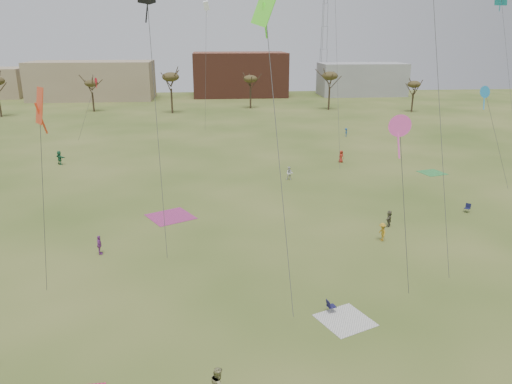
{
  "coord_description": "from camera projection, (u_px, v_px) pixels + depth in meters",
  "views": [
    {
      "loc": [
        -3.08,
        -22.53,
        16.67
      ],
      "look_at": [
        0.0,
        12.0,
        5.5
      ],
      "focal_mm": 34.28,
      "sensor_mm": 36.0,
      "label": 1
    }
  ],
  "objects": [
    {
      "name": "ground",
      "position": [
        275.0,
        354.0,
        26.73
      ],
      "size": [
        260.0,
        260.0,
        0.0
      ],
      "primitive_type": "plane",
      "color": "#354E18",
      "rests_on": "ground"
    },
    {
      "name": "spectator_fore_c",
      "position": [
        389.0,
        218.0,
        44.43
      ],
      "size": [
        1.04,
        1.44,
        1.5
      ],
      "primitive_type": "imported",
      "rotation": [
        0.0,
        0.0,
        4.23
      ],
      "color": "brown",
      "rests_on": "ground"
    },
    {
      "name": "flyer_mid_b",
      "position": [
        382.0,
        232.0,
        41.3
      ],
      "size": [
        0.64,
        1.05,
        1.58
      ],
      "primitive_type": "imported",
      "rotation": [
        0.0,
        0.0,
        4.77
      ],
      "color": "#B48821",
      "rests_on": "ground"
    },
    {
      "name": "spectator_mid_d",
      "position": [
        99.0,
        245.0,
        38.72
      ],
      "size": [
        0.55,
        0.98,
        1.58
      ],
      "primitive_type": "imported",
      "rotation": [
        0.0,
        0.0,
        1.76
      ],
      "color": "purple",
      "rests_on": "ground"
    },
    {
      "name": "spectator_mid_e",
      "position": [
        289.0,
        173.0,
        58.68
      ],
      "size": [
        0.93,
        0.82,
        1.62
      ],
      "primitive_type": "imported",
      "rotation": [
        0.0,
        0.0,
        5.99
      ],
      "color": "silver",
      "rests_on": "ground"
    },
    {
      "name": "flyer_far_a",
      "position": [
        60.0,
        158.0,
        65.63
      ],
      "size": [
        1.69,
        1.54,
        1.87
      ],
      "primitive_type": "imported",
      "rotation": [
        0.0,
        0.0,
        2.45
      ],
      "color": "#236B47",
      "rests_on": "ground"
    },
    {
      "name": "flyer_far_b",
      "position": [
        341.0,
        156.0,
        66.74
      ],
      "size": [
        0.97,
        0.87,
        1.67
      ],
      "primitive_type": "imported",
      "rotation": [
        0.0,
        0.0,
        0.52
      ],
      "color": "#B02D1E",
      "rests_on": "ground"
    },
    {
      "name": "flyer_far_c",
      "position": [
        346.0,
        132.0,
        83.93
      ],
      "size": [
        0.67,
        1.0,
        1.44
      ],
      "primitive_type": "imported",
      "rotation": [
        0.0,
        0.0,
        4.56
      ],
      "color": "navy",
      "rests_on": "ground"
    },
    {
      "name": "blanket_cream",
      "position": [
        345.0,
        320.0,
        29.91
      ],
      "size": [
        3.82,
        3.82,
        0.03
      ],
      "primitive_type": "cube",
      "rotation": [
        0.0,
        0.0,
        1.98
      ],
      "color": "beige",
      "rests_on": "ground"
    },
    {
      "name": "blanket_plum",
      "position": [
        171.0,
        217.0,
        46.96
      ],
      "size": [
        5.26,
        5.26,
        0.03
      ],
      "primitive_type": "cube",
      "rotation": [
        0.0,
        0.0,
        0.51
      ],
      "color": "#A0316F",
      "rests_on": "ground"
    },
    {
      "name": "blanket_olive",
      "position": [
        432.0,
        173.0,
        61.89
      ],
      "size": [
        3.49,
        3.49,
        0.03
      ],
      "primitive_type": "cube",
      "rotation": [
        0.0,
        0.0,
        1.85
      ],
      "color": "#338D41",
      "rests_on": "ground"
    },
    {
      "name": "camp_chair_center",
      "position": [
        331.0,
        308.0,
        30.74
      ],
      "size": [
        0.65,
        0.62,
        0.87
      ],
      "rotation": [
        0.0,
        0.0,
        1.82
      ],
      "color": "#17163D",
      "rests_on": "ground"
    },
    {
      "name": "camp_chair_right",
      "position": [
        467.0,
        210.0,
        48.06
      ],
      "size": [
        0.74,
        0.74,
        0.87
      ],
      "rotation": [
        0.0,
        0.0,
        5.47
      ],
      "color": "#141637",
      "rests_on": "ground"
    },
    {
      "name": "kites_aloft",
      "position": [
        250.0,
        17.0,
        47.1
      ],
      "size": [
        69.61,
        62.15,
        25.23
      ],
      "color": "red",
      "rests_on": "ground"
    },
    {
      "name": "tree_line",
      "position": [
        213.0,
        84.0,
        99.33
      ],
      "size": [
        117.44,
        49.32,
        8.91
      ],
      "color": "#3A2B1E",
      "rests_on": "ground"
    },
    {
      "name": "building_tan",
      "position": [
        93.0,
        80.0,
        131.26
      ],
      "size": [
        32.0,
        14.0,
        10.0
      ],
      "primitive_type": "cube",
      "color": "#937F60",
      "rests_on": "ground"
    },
    {
      "name": "building_brick",
      "position": [
        240.0,
        74.0,
        139.08
      ],
      "size": [
        26.0,
        16.0,
        12.0
      ],
      "primitive_type": "cube",
      "color": "brown",
      "rests_on": "ground"
    },
    {
      "name": "building_grey",
      "position": [
        361.0,
        79.0,
        140.6
      ],
      "size": [
        24.0,
        12.0,
        9.0
      ],
      "primitive_type": "cube",
      "color": "gray",
      "rests_on": "ground"
    },
    {
      "name": "radio_tower",
      "position": [
        324.0,
        26.0,
        141.88
      ],
      "size": [
        1.51,
        1.72,
        41.0
      ],
      "color": "#9EA3A8",
      "rests_on": "ground"
    }
  ]
}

